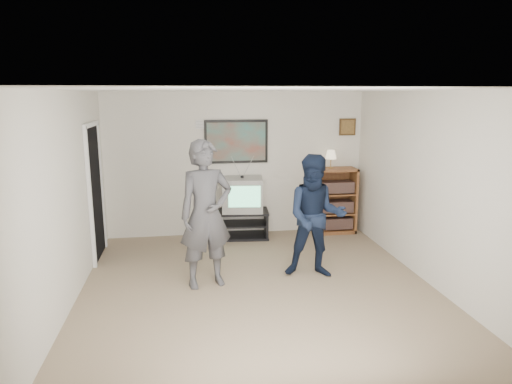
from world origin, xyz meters
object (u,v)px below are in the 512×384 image
object	(u,v)px
bookshelf	(335,201)
media_stand	(240,224)
crt_television	(242,194)
person_tall	(206,214)
person_short	(316,217)

from	to	relation	value
bookshelf	media_stand	bearing A→B (deg)	-178.34
crt_television	person_tall	xyz separation A→B (m)	(-0.71, -1.95, 0.18)
bookshelf	crt_television	bearing A→B (deg)	-178.30
person_short	media_stand	bearing A→B (deg)	126.06
media_stand	person_short	distance (m)	2.12
crt_television	person_short	size ratio (longest dim) A/B	0.41
media_stand	crt_television	xyz separation A→B (m)	(0.04, 0.00, 0.53)
media_stand	person_tall	world-z (taller)	person_tall
media_stand	person_short	world-z (taller)	person_short
media_stand	crt_television	distance (m)	0.53
person_tall	person_short	size ratio (longest dim) A/B	1.13
bookshelf	person_tall	xyz separation A→B (m)	(-2.39, -2.00, 0.37)
person_tall	person_short	world-z (taller)	person_tall
media_stand	bookshelf	bearing A→B (deg)	6.75
media_stand	person_tall	xyz separation A→B (m)	(-0.67, -1.95, 0.71)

